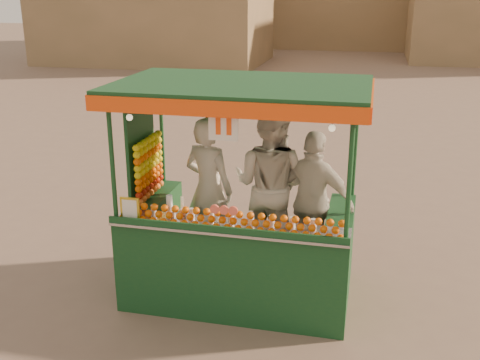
% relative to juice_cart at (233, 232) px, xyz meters
% --- Properties ---
extents(ground, '(90.00, 90.00, 0.00)m').
position_rel_juice_cart_xyz_m(ground, '(0.40, 0.20, -0.79)').
color(ground, '#6E5A4E').
rests_on(ground, ground).
extents(juice_cart, '(2.67, 1.73, 2.43)m').
position_rel_juice_cart_xyz_m(juice_cart, '(0.00, 0.00, 0.00)').
color(juice_cart, '#103D1F').
rests_on(juice_cart, ground).
extents(vendor_left, '(0.72, 0.59, 1.71)m').
position_rel_juice_cart_xyz_m(vendor_left, '(-0.38, 0.35, 0.35)').
color(vendor_left, beige).
rests_on(vendor_left, ground).
extents(vendor_middle, '(1.06, 0.92, 1.88)m').
position_rel_juice_cart_xyz_m(vendor_middle, '(0.33, 0.43, 0.43)').
color(vendor_middle, beige).
rests_on(vendor_middle, ground).
extents(vendor_right, '(1.02, 0.66, 1.61)m').
position_rel_juice_cart_xyz_m(vendor_right, '(0.84, 0.36, 0.30)').
color(vendor_right, beige).
rests_on(vendor_right, ground).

